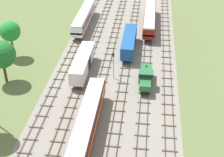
% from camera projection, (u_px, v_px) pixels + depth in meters
% --- Properties ---
extents(ground_plane, '(480.00, 480.00, 0.00)m').
position_uv_depth(ground_plane, '(114.00, 74.00, 70.96)').
color(ground_plane, '#5B6B3D').
extents(ballast_bed, '(25.72, 176.00, 0.01)m').
position_uv_depth(ballast_bed, '(114.00, 74.00, 70.96)').
color(ballast_bed, gray).
rests_on(ballast_bed, ground).
extents(track_far_left, '(2.40, 126.00, 0.29)m').
position_uv_depth(track_far_left, '(64.00, 68.00, 72.82)').
color(track_far_left, '#47382D').
rests_on(track_far_left, ground).
extents(track_left, '(2.40, 126.00, 0.29)m').
position_uv_depth(track_left, '(84.00, 69.00, 72.38)').
color(track_left, '#47382D').
rests_on(track_left, ground).
extents(track_centre_left, '(2.40, 126.00, 0.29)m').
position_uv_depth(track_centre_left, '(105.00, 70.00, 71.95)').
color(track_centre_left, '#47382D').
rests_on(track_centre_left, ground).
extents(track_centre, '(2.40, 126.00, 0.29)m').
position_uv_depth(track_centre, '(125.00, 72.00, 71.51)').
color(track_centre, '#47382D').
rests_on(track_centre, ground).
extents(track_centre_right, '(2.40, 126.00, 0.29)m').
position_uv_depth(track_centre_right, '(146.00, 73.00, 71.08)').
color(track_centre_right, '#47382D').
rests_on(track_centre_right, ground).
extents(track_right, '(2.40, 126.00, 0.29)m').
position_uv_depth(track_right, '(167.00, 74.00, 70.64)').
color(track_right, '#47382D').
rests_on(track_right, ground).
extents(passenger_coach_centre_left_nearest, '(2.96, 22.00, 3.80)m').
position_uv_depth(passenger_coach_centre_left_nearest, '(87.00, 123.00, 53.43)').
color(passenger_coach_centre_left_nearest, maroon).
rests_on(passenger_coach_centre_left_nearest, ground).
extents(shunter_loco_centre_right_near, '(2.74, 8.46, 3.10)m').
position_uv_depth(shunter_loco_centre_right_near, '(146.00, 77.00, 66.29)').
color(shunter_loco_centre_right_near, '#286638').
rests_on(shunter_loco_centre_right_near, ground).
extents(freight_boxcar_left_mid, '(2.87, 14.00, 3.60)m').
position_uv_depth(freight_boxcar_left_mid, '(83.00, 62.00, 70.16)').
color(freight_boxcar_left_mid, white).
rests_on(freight_boxcar_left_mid, ground).
extents(freight_boxcar_centre_midfar, '(2.87, 14.00, 3.60)m').
position_uv_depth(freight_boxcar_centre_midfar, '(129.00, 41.00, 78.57)').
color(freight_boxcar_centre_midfar, '#194C8C').
rests_on(freight_boxcar_centre_midfar, ground).
extents(diesel_railcar_far_left_far, '(2.96, 20.50, 3.80)m').
position_uv_depth(diesel_railcar_far_left_far, '(84.00, 17.00, 90.81)').
color(diesel_railcar_far_left_far, white).
rests_on(diesel_railcar_far_left_far, ground).
extents(passenger_coach_centre_right_farther, '(2.96, 22.00, 3.80)m').
position_uv_depth(passenger_coach_centre_right_farther, '(150.00, 17.00, 90.78)').
color(passenger_coach_centre_right_farther, maroon).
rests_on(passenger_coach_centre_right_farther, ground).
extents(signal_post_near, '(0.28, 0.47, 5.96)m').
position_uv_depth(signal_post_near, '(114.00, 62.00, 67.62)').
color(signal_post_near, gray).
rests_on(signal_post_near, ground).
extents(lineside_tree_0, '(5.42, 5.42, 8.87)m').
position_uv_depth(lineside_tree_0, '(2.00, 54.00, 65.28)').
color(lineside_tree_0, '#4C331E').
rests_on(lineside_tree_0, ground).
extents(lineside_tree_1, '(4.51, 4.51, 8.49)m').
position_uv_depth(lineside_tree_1, '(10.00, 31.00, 74.24)').
color(lineside_tree_1, '#4C331E').
rests_on(lineside_tree_1, ground).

